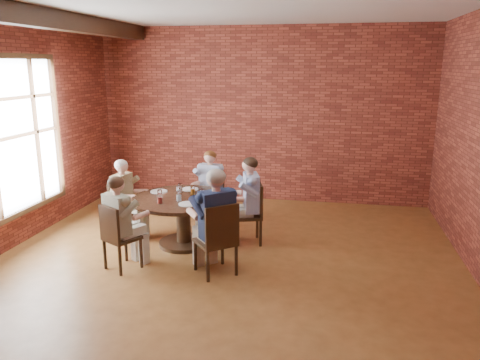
% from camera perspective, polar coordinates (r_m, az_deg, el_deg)
% --- Properties ---
extents(floor, '(7.00, 7.00, 0.00)m').
position_cam_1_polar(floor, '(6.36, -2.33, -10.94)').
color(floor, '#9D6530').
rests_on(floor, ground).
extents(ceiling, '(7.00, 7.00, 0.00)m').
position_cam_1_polar(ceiling, '(5.82, -2.69, 21.08)').
color(ceiling, silver).
rests_on(ceiling, wall_back).
extents(wall_back, '(7.00, 0.00, 7.00)m').
position_cam_1_polar(wall_back, '(9.26, 2.61, 7.88)').
color(wall_back, brown).
rests_on(wall_back, ground).
extents(wall_front, '(7.00, 0.00, 7.00)m').
position_cam_1_polar(wall_front, '(2.69, -20.34, -8.23)').
color(wall_front, brown).
rests_on(wall_front, ground).
extents(ceiling_beam, '(0.22, 6.90, 0.26)m').
position_cam_1_polar(ceiling_beam, '(6.81, -24.22, 17.79)').
color(ceiling_beam, '#342011').
rests_on(ceiling_beam, ceiling).
extents(window, '(0.10, 2.16, 2.36)m').
position_cam_1_polar(window, '(7.60, -25.81, 4.80)').
color(window, white).
rests_on(window, wall_left).
extents(dining_table, '(1.51, 1.51, 0.75)m').
position_cam_1_polar(dining_table, '(7.07, -6.94, -3.84)').
color(dining_table, '#342011').
rests_on(dining_table, floor).
extents(chair_a, '(0.53, 0.53, 0.94)m').
position_cam_1_polar(chair_a, '(7.13, 1.56, -3.75)').
color(chair_a, '#342011').
rests_on(chair_a, floor).
extents(diner_a, '(0.78, 0.70, 1.34)m').
position_cam_1_polar(diner_a, '(7.07, 0.88, -2.55)').
color(diner_a, '#3B559B').
rests_on(diner_a, floor).
extents(chair_b, '(0.44, 0.44, 0.90)m').
position_cam_1_polar(chair_b, '(8.08, -3.51, -1.77)').
color(chair_b, '#342011').
rests_on(chair_b, floor).
extents(diner_b, '(0.55, 0.65, 1.26)m').
position_cam_1_polar(diner_b, '(7.98, -3.72, -0.95)').
color(diner_b, '#8F99B6').
rests_on(diner_b, floor).
extents(chair_c, '(0.44, 0.44, 0.89)m').
position_cam_1_polar(chair_c, '(7.62, -14.19, -3.19)').
color(chair_c, '#342011').
rests_on(chair_c, floor).
extents(diner_c, '(0.65, 0.56, 1.25)m').
position_cam_1_polar(diner_c, '(7.54, -13.79, -2.27)').
color(diner_c, brown).
rests_on(diner_c, floor).
extents(chair_d, '(0.54, 0.54, 0.91)m').
position_cam_1_polar(chair_d, '(6.39, -14.79, -6.50)').
color(chair_d, '#342011').
rests_on(chair_d, floor).
extents(diner_d, '(0.73, 0.77, 1.28)m').
position_cam_1_polar(diner_d, '(6.38, -14.30, -5.12)').
color(diner_d, gray).
rests_on(diner_d, floor).
extents(chair_e, '(0.65, 0.65, 0.98)m').
position_cam_1_polar(chair_e, '(6.02, -2.64, -7.00)').
color(chair_e, '#342011').
rests_on(chair_e, floor).
extents(diner_e, '(0.89, 0.91, 1.41)m').
position_cam_1_polar(diner_e, '(6.04, -3.06, -5.13)').
color(diner_e, '#16203E').
rests_on(diner_e, floor).
extents(plate_a, '(0.26, 0.26, 0.01)m').
position_cam_1_polar(plate_a, '(7.16, -3.39, -1.62)').
color(plate_a, white).
rests_on(plate_a, dining_table).
extents(plate_b, '(0.26, 0.26, 0.01)m').
position_cam_1_polar(plate_b, '(7.43, -6.10, -1.11)').
color(plate_b, white).
rests_on(plate_b, dining_table).
extents(plate_c, '(0.26, 0.26, 0.01)m').
position_cam_1_polar(plate_c, '(7.36, -9.87, -1.37)').
color(plate_c, white).
rests_on(plate_c, dining_table).
extents(plate_d, '(0.26, 0.26, 0.01)m').
position_cam_1_polar(plate_d, '(6.65, -6.39, -2.92)').
color(plate_d, white).
rests_on(plate_d, dining_table).
extents(glass_a, '(0.07, 0.07, 0.14)m').
position_cam_1_polar(glass_a, '(6.90, -4.60, -1.72)').
color(glass_a, white).
rests_on(glass_a, dining_table).
extents(glass_b, '(0.07, 0.07, 0.14)m').
position_cam_1_polar(glass_b, '(7.11, -5.78, -1.26)').
color(glass_b, white).
rests_on(glass_b, dining_table).
extents(glass_c, '(0.07, 0.07, 0.14)m').
position_cam_1_polar(glass_c, '(7.27, -7.29, -0.96)').
color(glass_c, white).
rests_on(glass_c, dining_table).
extents(glass_d, '(0.07, 0.07, 0.14)m').
position_cam_1_polar(glass_d, '(7.11, -7.47, -1.31)').
color(glass_d, white).
rests_on(glass_d, dining_table).
extents(glass_e, '(0.07, 0.07, 0.14)m').
position_cam_1_polar(glass_e, '(6.95, -9.75, -1.76)').
color(glass_e, white).
rests_on(glass_e, dining_table).
extents(glass_f, '(0.07, 0.07, 0.14)m').
position_cam_1_polar(glass_f, '(6.74, -9.76, -2.25)').
color(glass_f, white).
rests_on(glass_f, dining_table).
extents(glass_g, '(0.07, 0.07, 0.14)m').
position_cam_1_polar(glass_g, '(6.82, -7.47, -1.97)').
color(glass_g, white).
rests_on(glass_g, dining_table).
extents(smartphone, '(0.12, 0.16, 0.01)m').
position_cam_1_polar(smartphone, '(6.61, -4.82, -3.00)').
color(smartphone, black).
rests_on(smartphone, dining_table).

